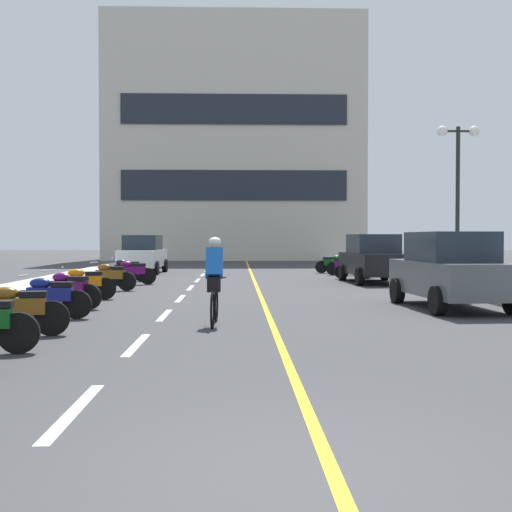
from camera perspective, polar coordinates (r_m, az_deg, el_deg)
The scene contains 32 objects.
ground_plane at distance 25.47m, azimuth -0.67°, elevation -2.23°, with size 140.00×140.00×0.00m, color #38383A.
curb_left at distance 29.25m, azimuth -15.02°, elevation -1.68°, with size 2.40×72.00×0.12m, color #A8A8A3.
curb_right at distance 29.46m, azimuth 13.38°, elevation -1.65°, with size 2.40×72.00×0.12m, color #A8A8A3.
lane_dash_0 at distance 6.81m, azimuth -15.31°, elevation -12.65°, with size 0.14×2.20×0.01m, color silver.
lane_dash_1 at distance 10.66m, azimuth -10.18°, elevation -7.47°, with size 0.14×2.20×0.01m, color silver.
lane_dash_2 at distance 14.59m, azimuth -7.84°, elevation -5.04°, with size 0.14×2.20×0.01m, color silver.
lane_dash_3 at distance 18.56m, azimuth -6.50°, elevation -3.63°, with size 0.14×2.20×0.01m, color silver.
lane_dash_4 at distance 22.53m, azimuth -5.64°, elevation -2.72°, with size 0.14×2.20×0.01m, color silver.
lane_dash_5 at distance 26.51m, azimuth -5.03°, elevation -2.09°, with size 0.14×2.20×0.01m, color silver.
lane_dash_6 at distance 30.50m, azimuth -4.59°, elevation -1.62°, with size 0.14×2.20×0.01m, color silver.
lane_dash_7 at distance 34.49m, azimuth -4.25°, elevation -1.25°, with size 0.14×2.20×0.01m, color silver.
lane_dash_8 at distance 38.48m, azimuth -3.97°, elevation -0.97°, with size 0.14×2.20×0.01m, color silver.
lane_dash_9 at distance 42.48m, azimuth -3.75°, elevation -0.73°, with size 0.14×2.20×0.01m, color silver.
lane_dash_10 at distance 46.47m, azimuth -3.57°, elevation -0.54°, with size 0.14×2.20×0.01m, color silver.
lane_dash_11 at distance 50.47m, azimuth -3.42°, elevation -0.38°, with size 0.14×2.20×0.01m, color silver.
centre_line_yellow at distance 28.47m, azimuth -0.27°, elevation -1.83°, with size 0.12×66.00×0.01m, color gold.
office_building at distance 54.35m, azimuth -1.86°, elevation 9.63°, with size 19.90×8.90×18.69m.
street_lamp_mid at distance 23.93m, azimuth 16.91°, elevation 7.14°, with size 1.46×0.36×5.39m.
parked_car_near at distance 16.47m, azimuth 16.32°, elevation -1.15°, with size 2.16×4.31×1.82m.
parked_car_mid at distance 25.33m, azimuth 9.98°, elevation -0.21°, with size 2.12×4.30×1.82m.
parked_car_far at distance 32.15m, azimuth -9.67°, elevation 0.16°, with size 2.05×4.26×1.82m.
motorcycle_2 at distance 11.95m, azimuth -19.79°, elevation -4.30°, with size 1.69×0.61×0.92m.
motorcycle_3 at distance 14.36m, azimuth -17.27°, elevation -3.32°, with size 1.70×0.60×0.92m.
motorcycle_4 at distance 16.34m, azimuth -15.80°, elevation -2.73°, with size 1.65×0.76×0.92m.
motorcycle_5 at distance 18.50m, azimuth -14.56°, elevation -2.23°, with size 1.66×0.75×0.92m.
motorcycle_6 at distance 21.67m, azimuth -12.39°, elevation -1.68°, with size 1.69×0.63×0.92m.
motorcycle_7 at distance 24.26m, azimuth -10.58°, elevation -1.33°, with size 1.68×0.67×0.92m.
motorcycle_8 at distance 26.04m, azimuth -11.04°, elevation -1.14°, with size 1.70×0.60×0.92m.
motorcycle_9 at distance 27.79m, azimuth 8.45°, elevation -0.96°, with size 1.70×0.60×0.92m.
motorcycle_10 at distance 30.23m, azimuth 7.64°, elevation -0.76°, with size 1.65×0.77×0.92m.
motorcycle_11 at distance 32.10m, azimuth 6.62°, elevation -0.63°, with size 1.70×0.60×0.92m.
cyclist_rider at distance 12.82m, azimuth -3.58°, elevation -1.96°, with size 0.42×1.77×1.71m.
Camera 1 is at (-0.43, -4.41, 1.66)m, focal length 46.70 mm.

